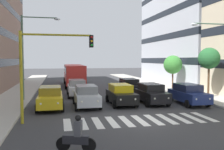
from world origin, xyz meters
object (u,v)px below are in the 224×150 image
object	(u,v)px
motorcycle_with_rider	(77,137)
car_1	(151,93)
street_tree_1	(209,59)
street_tree_2	(173,65)
traffic_light_gantry	(43,62)
car_row2_0	(77,88)
car_4	(50,97)
street_lamp_right	(29,48)
car_3	(86,96)
street_lamp_left	(221,54)
car_row2_1	(129,86)
car_0	(188,94)
car_2	(121,94)
bus_behind_traffic	(74,73)

from	to	relation	value
motorcycle_with_rider	car_1	bearing A→B (deg)	-125.68
street_tree_1	street_tree_2	xyz separation A→B (m)	(-0.11, -7.93, -0.77)
traffic_light_gantry	street_tree_2	distance (m)	20.73
car_row2_0	street_tree_1	distance (m)	13.48
car_4	street_lamp_right	xyz separation A→B (m)	(1.95, -3.96, 3.95)
car_3	street_tree_2	world-z (taller)	street_tree_2
street_lamp_left	street_tree_2	xyz separation A→B (m)	(-1.87, -12.09, -1.12)
car_row2_0	motorcycle_with_rider	world-z (taller)	car_row2_0
car_row2_0	street_lamp_right	world-z (taller)	street_lamp_right
car_row2_1	street_lamp_right	distance (m)	11.06
street_lamp_left	street_tree_1	size ratio (longest dim) A/B	1.37
car_3	street_lamp_right	xyz separation A→B (m)	(4.76, -3.74, 3.95)
car_0	car_1	world-z (taller)	same
car_4	street_tree_2	world-z (taller)	street_tree_2
motorcycle_with_rider	street_lamp_right	size ratio (longest dim) A/B	0.21
car_3	traffic_light_gantry	xyz separation A→B (m)	(3.08, 4.45, 2.82)
street_tree_1	car_0	bearing A→B (deg)	33.94
traffic_light_gantry	car_row2_0	bearing A→B (deg)	-104.87
car_1	street_lamp_right	distance (m)	11.67
motorcycle_with_rider	street_lamp_right	xyz separation A→B (m)	(3.29, -13.41, 4.19)
car_0	street_tree_2	distance (m)	11.10
car_0	car_2	size ratio (longest dim) A/B	1.00
car_3	motorcycle_with_rider	size ratio (longest dim) A/B	2.72
car_4	motorcycle_with_rider	bearing A→B (deg)	98.09
bus_behind_traffic	street_lamp_left	world-z (taller)	street_lamp_left
car_1	traffic_light_gantry	size ratio (longest dim) A/B	0.81
traffic_light_gantry	car_0	bearing A→B (deg)	-162.28
car_0	street_tree_1	bearing A→B (deg)	-146.06
car_4	motorcycle_with_rider	distance (m)	9.54
car_3	street_lamp_left	world-z (taller)	street_lamp_left
car_2	street_lamp_right	world-z (taller)	street_lamp_right
car_0	car_1	size ratio (longest dim) A/B	1.00
car_2	traffic_light_gantry	bearing A→B (deg)	38.32
car_4	motorcycle_with_rider	size ratio (longest dim) A/B	2.72
street_tree_1	street_tree_2	world-z (taller)	street_tree_1
car_4	street_lamp_left	size ratio (longest dim) A/B	0.67
car_row2_1	street_lamp_left	distance (m)	10.38
car_3	car_0	bearing A→B (deg)	175.27
car_4	car_row2_0	world-z (taller)	same
street_lamp_right	street_tree_1	bearing A→B (deg)	172.82
bus_behind_traffic	motorcycle_with_rider	size ratio (longest dim) A/B	6.43
car_row2_0	car_row2_1	bearing A→B (deg)	179.74
car_3	traffic_light_gantry	bearing A→B (deg)	55.38
car_row2_0	car_2	bearing A→B (deg)	120.20
car_4	bus_behind_traffic	bearing A→B (deg)	-99.80
bus_behind_traffic	motorcycle_with_rider	bearing A→B (deg)	86.72
car_row2_1	motorcycle_with_rider	bearing A→B (deg)	66.38
car_4	car_row2_1	xyz separation A→B (m)	(-8.15, -6.13, 0.00)
traffic_light_gantry	car_row2_1	bearing A→B (deg)	-129.07
car_1	car_2	xyz separation A→B (m)	(2.69, -0.06, 0.00)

